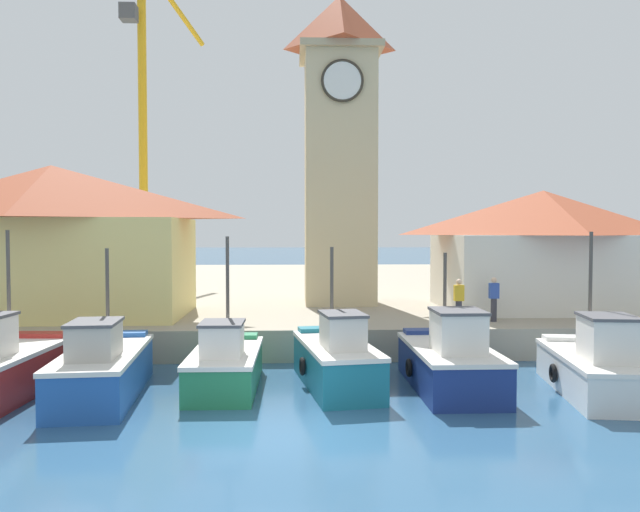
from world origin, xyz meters
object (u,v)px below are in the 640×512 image
(fishing_boat_right_outer, at_px, (597,367))
(dock_worker_along_quay, at_px, (459,301))
(warehouse_left, at_px, (52,239))
(dock_worker_near_tower, at_px, (494,299))
(fishing_boat_mid_right, at_px, (336,360))
(clock_tower, at_px, (340,143))
(fishing_boat_mid_left, at_px, (103,369))
(port_crane_near, at_px, (145,159))
(warehouse_right, at_px, (543,248))
(fishing_boat_right_inner, at_px, (450,361))
(fishing_boat_center, at_px, (225,364))

(fishing_boat_right_outer, bearing_deg, dock_worker_along_quay, 113.67)
(warehouse_left, relative_size, dock_worker_near_tower, 6.54)
(fishing_boat_mid_right, distance_m, clock_tower, 13.51)
(dock_worker_near_tower, bearing_deg, clock_tower, 130.60)
(fishing_boat_mid_left, xyz_separation_m, clock_tower, (7.16, 11.90, 7.67))
(port_crane_near, height_order, dock_worker_along_quay, port_crane_near)
(warehouse_left, xyz_separation_m, warehouse_right, (19.95, 1.58, -0.42))
(fishing_boat_mid_right, distance_m, dock_worker_near_tower, 7.98)
(port_crane_near, bearing_deg, fishing_boat_right_inner, -60.00)
(fishing_boat_mid_right, xyz_separation_m, fishing_boat_right_inner, (3.16, -0.34, 0.00))
(fishing_boat_right_inner, xyz_separation_m, dock_worker_near_tower, (2.95, 5.35, 1.16))
(fishing_boat_right_outer, xyz_separation_m, warehouse_right, (2.42, 9.80, 2.94))
(dock_worker_near_tower, bearing_deg, warehouse_left, 172.75)
(warehouse_left, bearing_deg, dock_worker_along_quay, -10.63)
(fishing_boat_right_outer, distance_m, dock_worker_along_quay, 5.98)
(fishing_boat_right_inner, xyz_separation_m, fishing_boat_right_outer, (3.82, -0.75, -0.04))
(dock_worker_along_quay, bearing_deg, warehouse_right, 42.84)
(fishing_boat_mid_left, distance_m, dock_worker_near_tower, 13.73)
(fishing_boat_mid_right, bearing_deg, port_crane_near, 114.45)
(fishing_boat_center, height_order, clock_tower, clock_tower)
(fishing_boat_mid_left, xyz_separation_m, warehouse_left, (-4.28, 7.93, 3.33))
(fishing_boat_right_outer, relative_size, port_crane_near, 0.24)
(fishing_boat_right_inner, bearing_deg, dock_worker_along_quay, 72.43)
(warehouse_right, bearing_deg, fishing_boat_right_outer, -103.88)
(warehouse_right, distance_m, dock_worker_along_quay, 6.74)
(fishing_boat_right_outer, xyz_separation_m, dock_worker_near_tower, (-0.86, 6.10, 1.20))
(fishing_boat_center, height_order, fishing_boat_right_inner, fishing_boat_center)
(port_crane_near, bearing_deg, dock_worker_near_tower, -48.22)
(fishing_boat_right_outer, xyz_separation_m, port_crane_near, (-17.94, 25.21, 8.37))
(fishing_boat_right_outer, relative_size, dock_worker_along_quay, 3.14)
(fishing_boat_center, bearing_deg, clock_tower, 70.14)
(warehouse_left, bearing_deg, dock_worker_near_tower, -7.25)
(clock_tower, bearing_deg, dock_worker_along_quay, -61.31)
(fishing_boat_right_inner, height_order, warehouse_left, warehouse_left)
(fishing_boat_right_outer, bearing_deg, fishing_boat_right_inner, 168.91)
(fishing_boat_right_outer, xyz_separation_m, clock_tower, (-6.09, 12.19, 7.69))
(fishing_boat_right_inner, bearing_deg, warehouse_right, 55.42)
(fishing_boat_right_inner, relative_size, port_crane_near, 0.23)
(fishing_boat_mid_right, bearing_deg, warehouse_right, 42.81)
(port_crane_near, bearing_deg, clock_tower, -47.68)
(dock_worker_near_tower, bearing_deg, fishing_boat_center, -151.56)
(port_crane_near, distance_m, dock_worker_near_tower, 26.61)
(fishing_boat_mid_left, distance_m, dock_worker_along_quay, 12.08)
(fishing_boat_center, distance_m, port_crane_near, 26.72)
(fishing_boat_center, xyz_separation_m, fishing_boat_mid_right, (3.12, -0.01, 0.09))
(fishing_boat_right_outer, height_order, port_crane_near, port_crane_near)
(warehouse_right, relative_size, port_crane_near, 0.42)
(fishing_boat_mid_right, height_order, dock_worker_along_quay, fishing_boat_mid_right)
(fishing_boat_right_outer, height_order, warehouse_right, warehouse_right)
(fishing_boat_center, relative_size, warehouse_right, 0.51)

